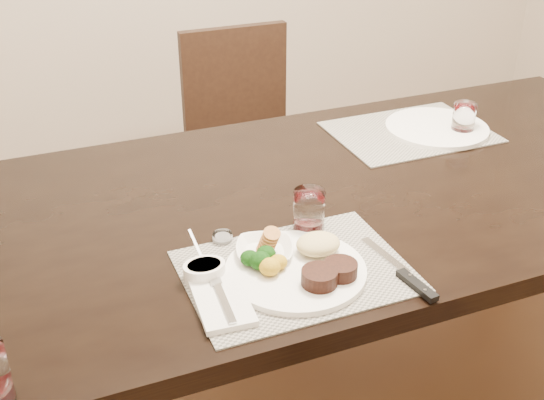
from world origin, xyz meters
name	(u,v)px	position (x,y,z in m)	size (l,w,h in m)	color
ground_plane	(351,394)	(0.00, 0.00, 0.00)	(4.50, 4.50, 0.00)	#402314
dining_table	(365,210)	(0.00, 0.00, 0.67)	(2.00, 1.00, 0.75)	black
chair_far	(245,135)	(0.00, 0.93, 0.50)	(0.42, 0.42, 0.90)	black
placemat_near	(296,271)	(-0.34, -0.30, 0.75)	(0.46, 0.34, 0.00)	gray
placemat_far	(410,132)	(0.28, 0.24, 0.75)	(0.46, 0.34, 0.00)	gray
dinner_plate	(303,266)	(-0.32, -0.31, 0.77)	(0.29, 0.29, 0.05)	white
napkin_fork	(221,300)	(-0.51, -0.34, 0.76)	(0.11, 0.19, 0.02)	white
steak_knife	(409,278)	(-0.14, -0.41, 0.76)	(0.04, 0.26, 0.01)	silver
cracker_bowl	(265,251)	(-0.38, -0.23, 0.77)	(0.16, 0.16, 0.05)	white
sauce_ramekin	(204,270)	(-0.52, -0.25, 0.77)	(0.09, 0.13, 0.07)	white
wine_glass_near	(309,212)	(-0.24, -0.16, 0.80)	(0.07, 0.07, 0.10)	silver
far_plate	(437,128)	(0.36, 0.21, 0.76)	(0.31, 0.31, 0.01)	white
wine_glass_far	(464,120)	(0.42, 0.17, 0.80)	(0.07, 0.07, 0.09)	silver
salt_cellar	(223,238)	(-0.44, -0.13, 0.76)	(0.05, 0.05, 0.02)	silver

